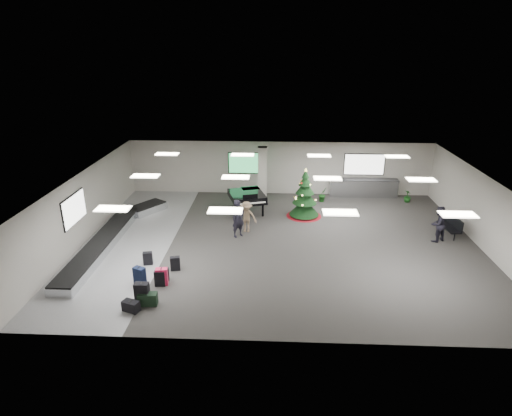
{
  "coord_description": "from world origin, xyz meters",
  "views": [
    {
      "loc": [
        -0.28,
        -17.85,
        8.61
      ],
      "look_at": [
        -1.15,
        1.0,
        1.32
      ],
      "focal_mm": 30.0,
      "sensor_mm": 36.0,
      "label": 1
    }
  ],
  "objects_px": {
    "traveler_a": "(238,218)",
    "service_counter": "(363,188)",
    "christmas_tree": "(305,200)",
    "traveler_b": "(246,217)",
    "pink_suitcase": "(162,277)",
    "bench": "(451,225)",
    "potted_plant_left": "(323,194)",
    "baggage_carousel": "(112,236)",
    "potted_plant_right": "(408,196)",
    "grand_piano": "(247,197)",
    "traveler_bench": "(438,224)"
  },
  "relations": [
    {
      "from": "christmas_tree",
      "to": "potted_plant_left",
      "type": "relative_size",
      "value": 3.1
    },
    {
      "from": "grand_piano",
      "to": "traveler_bench",
      "type": "relative_size",
      "value": 1.55
    },
    {
      "from": "grand_piano",
      "to": "bench",
      "type": "relative_size",
      "value": 1.68
    },
    {
      "from": "grand_piano",
      "to": "traveler_b",
      "type": "xyz_separation_m",
      "value": [
        0.13,
        -2.51,
        -0.14
      ]
    },
    {
      "from": "christmas_tree",
      "to": "traveler_bench",
      "type": "bearing_deg",
      "value": -25.37
    },
    {
      "from": "baggage_carousel",
      "to": "traveler_b",
      "type": "relative_size",
      "value": 6.28
    },
    {
      "from": "traveler_a",
      "to": "service_counter",
      "type": "bearing_deg",
      "value": 0.59
    },
    {
      "from": "traveler_b",
      "to": "potted_plant_right",
      "type": "relative_size",
      "value": 2.19
    },
    {
      "from": "bench",
      "to": "traveler_bench",
      "type": "bearing_deg",
      "value": -150.93
    },
    {
      "from": "traveler_b",
      "to": "pink_suitcase",
      "type": "bearing_deg",
      "value": -114.18
    },
    {
      "from": "potted_plant_left",
      "to": "grand_piano",
      "type": "bearing_deg",
      "value": -155.61
    },
    {
      "from": "pink_suitcase",
      "to": "traveler_bench",
      "type": "relative_size",
      "value": 0.41
    },
    {
      "from": "baggage_carousel",
      "to": "potted_plant_right",
      "type": "height_order",
      "value": "potted_plant_right"
    },
    {
      "from": "service_counter",
      "to": "traveler_bench",
      "type": "height_order",
      "value": "traveler_bench"
    },
    {
      "from": "traveler_bench",
      "to": "bench",
      "type": "bearing_deg",
      "value": -173.19
    },
    {
      "from": "baggage_carousel",
      "to": "bench",
      "type": "distance_m",
      "value": 16.03
    },
    {
      "from": "bench",
      "to": "potted_plant_left",
      "type": "bearing_deg",
      "value": 134.01
    },
    {
      "from": "baggage_carousel",
      "to": "traveler_a",
      "type": "distance_m",
      "value": 5.95
    },
    {
      "from": "traveler_a",
      "to": "traveler_b",
      "type": "bearing_deg",
      "value": 18.62
    },
    {
      "from": "bench",
      "to": "traveler_bench",
      "type": "distance_m",
      "value": 1.16
    },
    {
      "from": "bench",
      "to": "potted_plant_left",
      "type": "distance_m",
      "value": 7.18
    },
    {
      "from": "baggage_carousel",
      "to": "traveler_b",
      "type": "height_order",
      "value": "traveler_b"
    },
    {
      "from": "potted_plant_left",
      "to": "service_counter",
      "type": "bearing_deg",
      "value": 21.66
    },
    {
      "from": "traveler_a",
      "to": "potted_plant_right",
      "type": "relative_size",
      "value": 2.6
    },
    {
      "from": "baggage_carousel",
      "to": "potted_plant_left",
      "type": "height_order",
      "value": "potted_plant_left"
    },
    {
      "from": "christmas_tree",
      "to": "potted_plant_right",
      "type": "distance_m",
      "value": 6.6
    },
    {
      "from": "baggage_carousel",
      "to": "grand_piano",
      "type": "bearing_deg",
      "value": 32.06
    },
    {
      "from": "traveler_bench",
      "to": "potted_plant_right",
      "type": "relative_size",
      "value": 2.43
    },
    {
      "from": "christmas_tree",
      "to": "bench",
      "type": "xyz_separation_m",
      "value": [
        6.84,
        -2.15,
        -0.37
      ]
    },
    {
      "from": "potted_plant_left",
      "to": "potted_plant_right",
      "type": "relative_size",
      "value": 1.22
    },
    {
      "from": "traveler_bench",
      "to": "baggage_carousel",
      "type": "bearing_deg",
      "value": -27.57
    },
    {
      "from": "grand_piano",
      "to": "potted_plant_right",
      "type": "height_order",
      "value": "grand_piano"
    },
    {
      "from": "christmas_tree",
      "to": "potted_plant_left",
      "type": "height_order",
      "value": "christmas_tree"
    },
    {
      "from": "bench",
      "to": "potted_plant_left",
      "type": "xyz_separation_m",
      "value": [
        -5.63,
        4.45,
        -0.11
      ]
    },
    {
      "from": "baggage_carousel",
      "to": "bench",
      "type": "xyz_separation_m",
      "value": [
        15.97,
        1.29,
        0.33
      ]
    },
    {
      "from": "christmas_tree",
      "to": "traveler_b",
      "type": "bearing_deg",
      "value": -143.71
    },
    {
      "from": "bench",
      "to": "potted_plant_right",
      "type": "xyz_separation_m",
      "value": [
        -0.73,
        4.59,
        -0.19
      ]
    },
    {
      "from": "traveler_a",
      "to": "traveler_b",
      "type": "distance_m",
      "value": 0.69
    },
    {
      "from": "service_counter",
      "to": "potted_plant_left",
      "type": "bearing_deg",
      "value": -158.34
    },
    {
      "from": "grand_piano",
      "to": "traveler_a",
      "type": "distance_m",
      "value": 3.09
    },
    {
      "from": "grand_piano",
      "to": "traveler_bench",
      "type": "bearing_deg",
      "value": -36.57
    },
    {
      "from": "traveler_b",
      "to": "potted_plant_right",
      "type": "distance_m",
      "value": 10.13
    },
    {
      "from": "traveler_bench",
      "to": "potted_plant_right",
      "type": "xyz_separation_m",
      "value": [
        0.16,
        5.25,
        -0.5
      ]
    },
    {
      "from": "traveler_b",
      "to": "potted_plant_right",
      "type": "xyz_separation_m",
      "value": [
        9.03,
        4.58,
        -0.42
      ]
    },
    {
      "from": "baggage_carousel",
      "to": "service_counter",
      "type": "height_order",
      "value": "service_counter"
    },
    {
      "from": "traveler_bench",
      "to": "potted_plant_left",
      "type": "relative_size",
      "value": 2.0
    },
    {
      "from": "pink_suitcase",
      "to": "potted_plant_right",
      "type": "xyz_separation_m",
      "value": [
        11.9,
        9.66,
        0.01
      ]
    },
    {
      "from": "grand_piano",
      "to": "service_counter",
      "type": "bearing_deg",
      "value": 6.29
    },
    {
      "from": "baggage_carousel",
      "to": "grand_piano",
      "type": "height_order",
      "value": "grand_piano"
    },
    {
      "from": "service_counter",
      "to": "christmas_tree",
      "type": "height_order",
      "value": "christmas_tree"
    }
  ]
}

